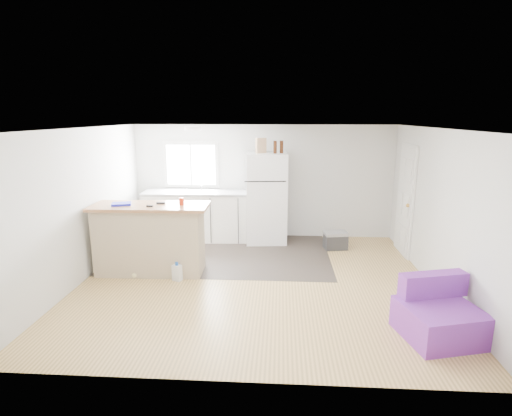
{
  "coord_description": "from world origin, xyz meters",
  "views": [
    {
      "loc": [
        0.38,
        -5.95,
        2.59
      ],
      "look_at": [
        -0.04,
        0.7,
        1.03
      ],
      "focal_mm": 28.0,
      "sensor_mm": 36.0,
      "label": 1
    }
  ],
  "objects_px": {
    "refrigerator": "(266,198)",
    "mop": "(137,263)",
    "peninsula": "(150,238)",
    "blue_tray": "(121,204)",
    "cleaner_jug": "(177,273)",
    "bottle_left": "(275,147)",
    "cardboard_box": "(261,146)",
    "cooler": "(335,240)",
    "purple_seat": "(438,316)",
    "red_cup": "(182,201)",
    "bottle_right": "(282,147)",
    "kitchen_cabinets": "(200,215)"
  },
  "relations": [
    {
      "from": "refrigerator",
      "to": "mop",
      "type": "distance_m",
      "value": 2.96
    },
    {
      "from": "peninsula",
      "to": "mop",
      "type": "height_order",
      "value": "peninsula"
    },
    {
      "from": "peninsula",
      "to": "blue_tray",
      "type": "xyz_separation_m",
      "value": [
        -0.42,
        -0.05,
        0.59
      ]
    },
    {
      "from": "cleaner_jug",
      "to": "bottle_left",
      "type": "height_order",
      "value": "bottle_left"
    },
    {
      "from": "mop",
      "to": "cardboard_box",
      "type": "bearing_deg",
      "value": 44.4
    },
    {
      "from": "peninsula",
      "to": "cooler",
      "type": "height_order",
      "value": "peninsula"
    },
    {
      "from": "purple_seat",
      "to": "bottle_left",
      "type": "xyz_separation_m",
      "value": [
        -2.02,
        3.48,
        1.72
      ]
    },
    {
      "from": "peninsula",
      "to": "refrigerator",
      "type": "relative_size",
      "value": 1.04
    },
    {
      "from": "bottle_left",
      "to": "blue_tray",
      "type": "bearing_deg",
      "value": -144.22
    },
    {
      "from": "purple_seat",
      "to": "cooler",
      "type": "bearing_deg",
      "value": 90.03
    },
    {
      "from": "purple_seat",
      "to": "bottle_left",
      "type": "distance_m",
      "value": 4.37
    },
    {
      "from": "purple_seat",
      "to": "mop",
      "type": "height_order",
      "value": "mop"
    },
    {
      "from": "cleaner_jug",
      "to": "blue_tray",
      "type": "bearing_deg",
      "value": -173.65
    },
    {
      "from": "purple_seat",
      "to": "cleaner_jug",
      "type": "height_order",
      "value": "purple_seat"
    },
    {
      "from": "purple_seat",
      "to": "red_cup",
      "type": "relative_size",
      "value": 8.45
    },
    {
      "from": "mop",
      "to": "bottle_right",
      "type": "xyz_separation_m",
      "value": [
        2.32,
        2.01,
        1.74
      ]
    },
    {
      "from": "purple_seat",
      "to": "cardboard_box",
      "type": "bearing_deg",
      "value": 108.83
    },
    {
      "from": "bottle_right",
      "to": "red_cup",
      "type": "bearing_deg",
      "value": -132.28
    },
    {
      "from": "kitchen_cabinets",
      "to": "purple_seat",
      "type": "distance_m",
      "value": 5.11
    },
    {
      "from": "red_cup",
      "to": "bottle_right",
      "type": "distance_m",
      "value": 2.51
    },
    {
      "from": "peninsula",
      "to": "refrigerator",
      "type": "bearing_deg",
      "value": 43.02
    },
    {
      "from": "cooler",
      "to": "cleaner_jug",
      "type": "xyz_separation_m",
      "value": [
        -2.73,
        -1.73,
        -0.04
      ]
    },
    {
      "from": "bottle_left",
      "to": "mop",
      "type": "bearing_deg",
      "value": -138.38
    },
    {
      "from": "cleaner_jug",
      "to": "bottle_right",
      "type": "xyz_separation_m",
      "value": [
        1.64,
        2.12,
        1.84
      ]
    },
    {
      "from": "kitchen_cabinets",
      "to": "peninsula",
      "type": "bearing_deg",
      "value": -106.56
    },
    {
      "from": "refrigerator",
      "to": "purple_seat",
      "type": "distance_m",
      "value": 4.26
    },
    {
      "from": "blue_tray",
      "to": "kitchen_cabinets",
      "type": "bearing_deg",
      "value": 65.25
    },
    {
      "from": "red_cup",
      "to": "blue_tray",
      "type": "bearing_deg",
      "value": -176.22
    },
    {
      "from": "blue_tray",
      "to": "red_cup",
      "type": "bearing_deg",
      "value": 3.78
    },
    {
      "from": "cleaner_jug",
      "to": "cardboard_box",
      "type": "height_order",
      "value": "cardboard_box"
    },
    {
      "from": "kitchen_cabinets",
      "to": "bottle_right",
      "type": "bearing_deg",
      "value": -5.64
    },
    {
      "from": "red_cup",
      "to": "peninsula",
      "type": "bearing_deg",
      "value": -178.21
    },
    {
      "from": "kitchen_cabinets",
      "to": "blue_tray",
      "type": "height_order",
      "value": "kitchen_cabinets"
    },
    {
      "from": "kitchen_cabinets",
      "to": "bottle_left",
      "type": "distance_m",
      "value": 2.14
    },
    {
      "from": "peninsula",
      "to": "mop",
      "type": "xyz_separation_m",
      "value": [
        -0.16,
        -0.23,
        -0.36
      ]
    },
    {
      "from": "mop",
      "to": "bottle_left",
      "type": "distance_m",
      "value": 3.41
    },
    {
      "from": "peninsula",
      "to": "red_cup",
      "type": "relative_size",
      "value": 15.95
    },
    {
      "from": "peninsula",
      "to": "purple_seat",
      "type": "relative_size",
      "value": 1.89
    },
    {
      "from": "peninsula",
      "to": "blue_tray",
      "type": "bearing_deg",
      "value": -175.26
    },
    {
      "from": "cleaner_jug",
      "to": "red_cup",
      "type": "xyz_separation_m",
      "value": [
        0.03,
        0.35,
        1.09
      ]
    },
    {
      "from": "bottle_left",
      "to": "cooler",
      "type": "bearing_deg",
      "value": -14.85
    },
    {
      "from": "cooler",
      "to": "red_cup",
      "type": "bearing_deg",
      "value": -162.69
    },
    {
      "from": "red_cup",
      "to": "bottle_right",
      "type": "xyz_separation_m",
      "value": [
        1.61,
        1.77,
        0.75
      ]
    },
    {
      "from": "blue_tray",
      "to": "cardboard_box",
      "type": "relative_size",
      "value": 1.0
    },
    {
      "from": "refrigerator",
      "to": "cooler",
      "type": "xyz_separation_m",
      "value": [
        1.4,
        -0.43,
        -0.75
      ]
    },
    {
      "from": "purple_seat",
      "to": "red_cup",
      "type": "distance_m",
      "value": 4.04
    },
    {
      "from": "refrigerator",
      "to": "cardboard_box",
      "type": "bearing_deg",
      "value": -160.54
    },
    {
      "from": "cooler",
      "to": "mop",
      "type": "xyz_separation_m",
      "value": [
        -3.41,
        -1.63,
        0.06
      ]
    },
    {
      "from": "mop",
      "to": "blue_tray",
      "type": "distance_m",
      "value": 1.0
    },
    {
      "from": "kitchen_cabinets",
      "to": "peninsula",
      "type": "relative_size",
      "value": 1.23
    }
  ]
}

